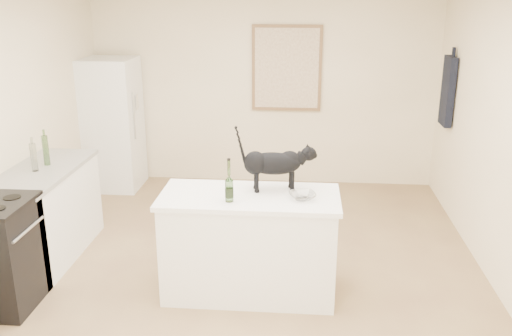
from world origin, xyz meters
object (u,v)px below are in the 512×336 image
object	(u,v)px
black_cat	(273,166)
glass_bowl	(302,196)
wine_bottle	(229,183)
fridge	(112,124)

from	to	relation	value
black_cat	glass_bowl	xyz separation A→B (m)	(0.25, -0.19, -0.18)
black_cat	wine_bottle	distance (m)	0.45
black_cat	glass_bowl	bearing A→B (deg)	-48.35
fridge	glass_bowl	xyz separation A→B (m)	(2.49, -2.61, 0.08)
black_cat	glass_bowl	size ratio (longest dim) A/B	2.81
glass_bowl	wine_bottle	bearing A→B (deg)	-170.03
fridge	black_cat	size ratio (longest dim) A/B	2.82
fridge	wine_bottle	world-z (taller)	fridge
fridge	wine_bottle	xyz separation A→B (m)	(1.90, -2.71, 0.21)
black_cat	glass_bowl	world-z (taller)	black_cat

